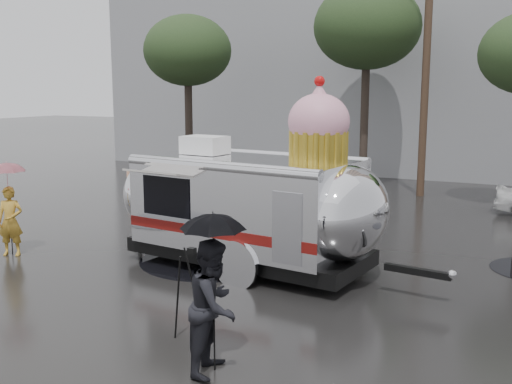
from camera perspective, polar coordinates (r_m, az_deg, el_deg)
The scene contains 13 objects.
ground at distance 11.50m, azimuth -10.92°, elevation -10.57°, with size 120.00×120.00×0.00m, color black.
puddles at distance 13.39m, azimuth -6.76°, elevation -7.48°, with size 13.62×9.39×0.01m.
grey_building at distance 34.35m, azimuth 7.98°, elevation 13.95°, with size 22.00×12.00×13.00m, color gray.
utility_pole at distance 22.97m, azimuth 15.87°, elevation 11.07°, with size 1.60×0.28×9.00m.
tree_left at distance 25.53m, azimuth -6.54°, elevation 13.16°, with size 3.64×3.64×6.95m.
tree_mid at distance 24.60m, azimuth 10.54°, elevation 15.18°, with size 4.20×4.20×8.03m.
barricade_row at distance 22.41m, azimuth -7.27°, elevation 0.89°, with size 4.30×0.80×1.00m.
airstream_trailer at distance 13.23m, azimuth -0.43°, elevation -0.89°, with size 7.96×3.33×4.31m.
person_left at distance 15.51m, azimuth -22.35°, elevation -2.59°, with size 0.60×0.40×1.68m, color gold.
umbrella_pink at distance 15.33m, azimuth -22.61°, elevation 1.35°, with size 1.08×1.08×2.28m.
person_right at distance 8.56m, azimuth -4.03°, elevation -10.77°, with size 0.92×0.51×1.93m, color black.
umbrella_black at distance 8.27m, azimuth -4.11°, elevation -4.47°, with size 1.13×1.13×2.32m.
tripod at distance 9.67m, azimuth -6.08°, elevation -8.79°, with size 0.57×0.62×1.51m.
Camera 1 is at (6.50, -8.61, 3.97)m, focal length 42.00 mm.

